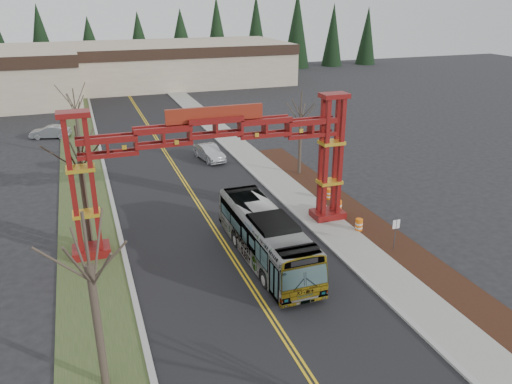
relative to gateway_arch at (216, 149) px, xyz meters
name	(u,v)px	position (x,y,z in m)	size (l,w,h in m)	color
road	(194,198)	(0.00, 7.00, -5.97)	(12.00, 110.00, 0.02)	black
lane_line_left	(193,198)	(-0.12, 7.00, -5.96)	(0.12, 100.00, 0.01)	gold
lane_line_right	(196,197)	(0.12, 7.00, -5.96)	(0.12, 100.00, 0.01)	gold
curb_right	(268,188)	(6.15, 7.00, -5.91)	(0.30, 110.00, 0.15)	#A5A6A1
sidewalk_right	(284,185)	(7.60, 7.00, -5.91)	(2.60, 110.00, 0.14)	gray
landscape_strip	(424,266)	(10.20, -8.00, -5.92)	(2.60, 50.00, 0.12)	black
grass_median	(88,211)	(-8.00, 7.00, -5.94)	(4.00, 110.00, 0.08)	#364623
curb_left	(114,207)	(-6.15, 7.00, -5.91)	(0.30, 110.00, 0.15)	#A5A6A1
gateway_arch	(216,149)	(0.00, 0.00, 0.00)	(18.20, 1.60, 8.90)	#5F0F0C
retail_building_east	(178,63)	(10.00, 61.95, -2.47)	(38.00, 20.30, 7.00)	tan
conifer_treeline	(114,42)	(0.25, 74.00, 0.50)	(116.10, 5.60, 13.00)	black
transit_bus	(266,236)	(1.80, -4.00, -4.45)	(2.58, 11.01, 3.07)	#B6BABE
silver_sedan	(209,153)	(3.57, 15.98, -5.24)	(1.57, 4.49, 1.48)	#A5A8AD
parked_car_far_a	(50,132)	(-11.00, 29.60, -5.28)	(1.49, 4.27, 1.41)	#A2A7A9
bare_tree_median_near	(89,266)	(-8.00, -11.48, -0.47)	(3.24, 3.24, 7.68)	#382D26
bare_tree_median_mid	(80,162)	(-8.00, 1.28, -0.41)	(3.35, 3.35, 7.81)	#382D26
bare_tree_median_far	(75,109)	(-8.00, 21.13, -1.23)	(2.90, 2.90, 6.69)	#382D26
bare_tree_right_far	(301,114)	(10.00, 9.32, -0.60)	(2.92, 2.92, 7.35)	#382D26
street_sign	(396,229)	(9.68, -5.65, -4.48)	(0.48, 0.06, 2.09)	#3F3F44
barrel_south	(359,225)	(9.00, -2.58, -5.52)	(0.50, 0.50, 0.93)	orange
barrel_mid	(338,207)	(9.09, 0.52, -5.46)	(0.56, 0.56, 1.04)	orange
barrel_north	(328,194)	(9.64, 3.06, -5.51)	(0.51, 0.51, 0.95)	orange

